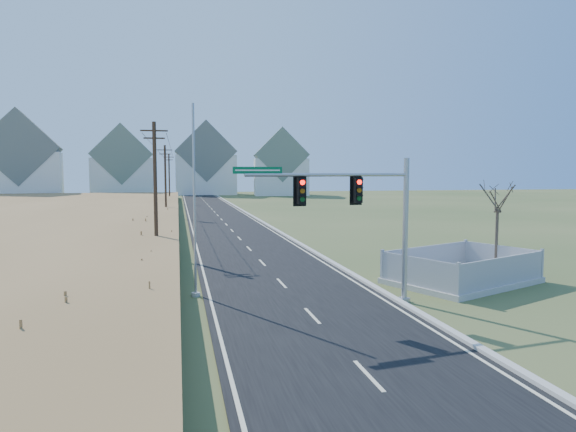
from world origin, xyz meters
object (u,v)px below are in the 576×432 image
at_px(traffic_signal_mast, 368,213).
at_px(open_sign, 448,281).
at_px(fence_enclosure, 462,277).
at_px(bare_tree, 498,195).
at_px(flagpole, 195,221).

distance_m(traffic_signal_mast, open_sign, 6.57).
relative_size(fence_enclosure, open_sign, 12.36).
relative_size(traffic_signal_mast, fence_enclosure, 0.92).
height_order(open_sign, bare_tree, bare_tree).
bearing_deg(open_sign, flagpole, 170.12).
bearing_deg(bare_tree, flagpole, -174.26).
height_order(fence_enclosure, bare_tree, bare_tree).
distance_m(fence_enclosure, open_sign, 1.61).
bearing_deg(bare_tree, traffic_signal_mast, -152.79).
bearing_deg(bare_tree, open_sign, -149.28).
xyz_separation_m(traffic_signal_mast, open_sign, (5.05, 2.26, -3.55)).
bearing_deg(flagpole, traffic_signal_mast, -24.29).
bearing_deg(open_sign, fence_enclosure, 30.90).
relative_size(fence_enclosure, flagpole, 0.97).
height_order(traffic_signal_mast, bare_tree, traffic_signal_mast).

